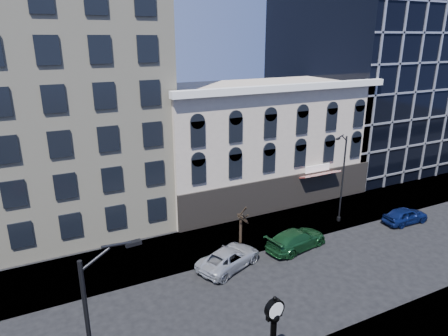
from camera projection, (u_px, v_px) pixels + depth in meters
ground at (224, 308)px, 25.61m from camera, size 160.00×160.00×0.00m
sidewalk_far at (180, 250)px, 32.39m from camera, size 160.00×6.00×0.12m
cream_tower at (56, 2)px, 33.03m from camera, size 15.90×15.40×42.50m
victorian_row at (258, 142)px, 42.33m from camera, size 22.60×11.19×12.50m
glass_office at (370, 57)px, 52.58m from camera, size 20.00×20.15×28.00m
street_lamp_near at (105, 300)px, 14.53m from camera, size 2.51×0.44×9.68m
street_lamp_far at (342, 156)px, 35.00m from camera, size 2.08×1.14×8.63m
bare_tree_far at (241, 211)px, 32.69m from camera, size 2.22×2.22×3.81m
car_far_a at (229, 258)px, 29.97m from camera, size 5.96×4.34×1.51m
car_far_b at (296, 239)px, 32.62m from camera, size 5.95×3.29×1.63m
car_far_c at (405, 215)px, 37.10m from camera, size 4.55×1.97×1.53m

